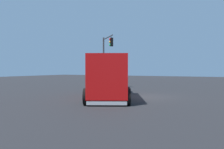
# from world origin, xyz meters

# --- Properties ---
(ground_plane) EXTENTS (100.00, 100.00, 0.00)m
(ground_plane) POSITION_xyz_m (0.00, 0.00, 0.00)
(ground_plane) COLOR black
(delivery_truck) EXTENTS (5.90, 8.42, 3.03)m
(delivery_truck) POSITION_xyz_m (2.08, 2.03, 1.57)
(delivery_truck) COLOR red
(delivery_truck) RESTS_ON ground
(traffic_light_primary) EXTENTS (2.77, 2.77, 6.12)m
(traffic_light_primary) POSITION_xyz_m (7.32, -6.93, 3.99)
(traffic_light_primary) COLOR #38383D
(traffic_light_primary) RESTS_ON ground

